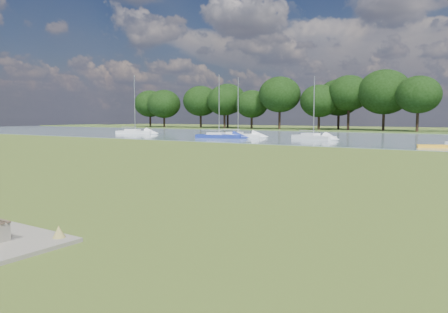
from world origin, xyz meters
The scene contains 8 objects.
ground centered at (0.00, 0.00, 0.00)m, with size 220.00×220.00×0.00m, color olive.
river centered at (0.00, 42.00, 0.00)m, with size 220.00×40.00×0.10m, color slate.
far_bank centered at (0.00, 72.00, 0.00)m, with size 220.00×20.00×0.40m, color #4C6626.
kayak centered at (4.80, 25.65, 0.20)m, with size 3.08×0.72×0.31m, color gold.
sailboat_0 centered at (-41.54, 33.39, 0.55)m, with size 6.74×3.24×9.66m.
sailboat_2 centered at (-21.28, 32.96, 0.51)m, with size 6.68×3.66×8.34m.
sailboat_5 centered at (-22.19, 29.59, 0.51)m, with size 6.50×3.27×8.47m.
sailboat_6 centered at (-10.44, 33.73, 0.52)m, with size 6.27×3.55×7.99m.
Camera 1 is at (10.56, -19.13, 3.02)m, focal length 35.00 mm.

